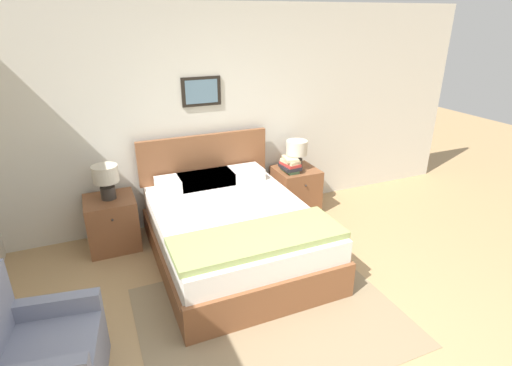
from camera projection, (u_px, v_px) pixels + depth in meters
The scene contains 13 objects.
wall_back at pixel (212, 117), 4.86m from camera, with size 7.33×0.09×2.60m.
area_rug_main at pixel (270, 316), 3.52m from camera, with size 2.22×1.74×0.01m.
bed at pixel (233, 231), 4.26m from camera, with size 1.60×2.07×1.13m.
armchair at pixel (39, 362), 2.67m from camera, with size 0.80×0.83×0.92m.
nightstand_near_window at pixel (112, 223), 4.48m from camera, with size 0.54×0.54×0.59m.
nightstand_by_door at pixel (295, 190), 5.33m from camera, with size 0.54×0.54×0.59m.
table_lamp_near_window at pixel (106, 178), 4.28m from camera, with size 0.27×0.27×0.38m.
table_lamp_by_door at pixel (297, 151), 5.13m from camera, with size 0.27×0.27×0.38m.
book_thick_bottom at pixel (290, 170), 5.12m from camera, with size 0.15×0.25×0.04m.
book_hardcover_middle at pixel (290, 167), 5.10m from camera, with size 0.21×0.28×0.04m.
book_novel_upper at pixel (290, 164), 5.09m from camera, with size 0.20×0.28×0.04m.
book_slim_near_top at pixel (290, 161), 5.07m from camera, with size 0.19×0.27×0.04m.
book_paperback_top at pixel (290, 159), 5.06m from camera, with size 0.20×0.26×0.03m.
Camera 1 is at (-1.40, -1.82, 2.45)m, focal length 28.00 mm.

